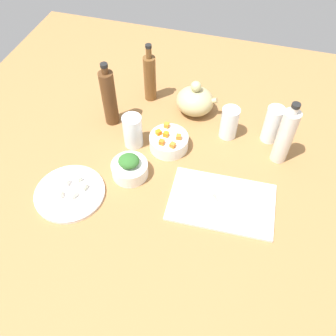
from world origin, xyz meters
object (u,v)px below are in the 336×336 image
bowl_greens (130,169)px  drinking_glass_2 (229,123)px  bottle_2 (150,77)px  cutting_board (222,202)px  bottle_0 (109,98)px  bottle_1 (285,136)px  teapot (195,101)px  drinking_glass_1 (133,131)px  plate_tofu (70,193)px  bowl_carrots (169,142)px  drinking_glass_0 (272,124)px

bowl_greens → drinking_glass_2: drinking_glass_2 is taller
bottle_2 → drinking_glass_2: (35.32, -13.06, -4.10)cm
cutting_board → drinking_glass_2: bearing=96.8°
bottle_0 → bottle_1: bottle_0 is taller
teapot → drinking_glass_1: size_ratio=1.28×
plate_tofu → drinking_glass_2: (46.22, 42.55, 5.83)cm
bottle_0 → bowl_carrots: bearing=-16.3°
bowl_carrots → bottle_1: 41.30cm
plate_tofu → drinking_glass_2: size_ratio=1.84×
cutting_board → bowl_greens: bearing=174.4°
bottle_2 → drinking_glass_1: 27.69cm
plate_tofu → bottle_1: bearing=28.6°
bottle_1 → bottle_2: 58.61cm
plate_tofu → drinking_glass_1: (12.95, 28.28, 5.94)cm
drinking_glass_1 → drinking_glass_2: 36.20cm
bowl_carrots → bottle_1: bearing=8.3°
bowl_greens → bottle_1: bearing=24.1°
bottle_2 → drinking_glass_1: bearing=-85.7°
bottle_1 → teapot: bearing=155.4°
drinking_glass_1 → drinking_glass_2: (33.27, 14.27, -0.11)cm
teapot → drinking_glass_2: bearing=-32.0°
bowl_greens → drinking_glass_1: drinking_glass_1 is taller
drinking_glass_0 → drinking_glass_2: size_ratio=1.16×
teapot → drinking_glass_2: 18.12cm
bottle_1 → bottle_2: (-55.23, 19.61, -0.89)cm
bottle_0 → drinking_glass_2: (45.60, 4.94, -5.54)cm
teapot → drinking_glass_0: bearing=-13.0°
bowl_greens → bottle_2: (-5.80, 41.76, 7.87)cm
bottle_0 → drinking_glass_1: 16.39cm
teapot → bottle_1: bearing=-24.6°
plate_tofu → cutting_board: bearing=12.0°
drinking_glass_0 → bottle_1: bearing=-64.1°
bottle_1 → drinking_glass_2: (-19.91, 6.56, -5.00)cm
cutting_board → bottle_1: (16.10, 25.38, 10.92)cm
bowl_greens → drinking_glass_2: size_ratio=0.99×
bowl_carrots → cutting_board: bearing=-39.3°
cutting_board → drinking_glass_2: drinking_glass_2 is taller
bottle_2 → drinking_glass_1: bottle_2 is taller
drinking_glass_1 → bottle_0: bearing=142.9°
bowl_greens → bottle_0: (-16.09, 23.76, 9.31)cm
cutting_board → bottle_2: size_ratio=1.37×
drinking_glass_1 → bottle_1: bearing=8.3°
bowl_greens → drinking_glass_0: 54.99cm
bottle_0 → drinking_glass_1: (12.34, -9.33, -5.43)cm
bowl_carrots → drinking_glass_1: (-13.24, -1.87, 3.85)cm
bottle_0 → drinking_glass_2: bearing=6.2°
drinking_glass_2 → bottle_1: bearing=-18.2°
bottle_2 → drinking_glass_0: size_ratio=1.70×
bowl_greens → plate_tofu: bearing=-140.3°
bottle_2 → teapot: bearing=-9.9°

